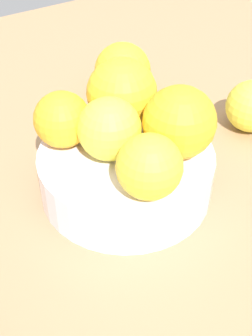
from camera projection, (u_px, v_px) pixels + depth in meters
The scene contains 9 objects.
ground_plane at pixel (126, 195), 53.20cm from camera, with size 110.00×110.00×2.00cm, color #997551.
fruit_bowl at pixel (126, 172), 50.89cm from camera, with size 19.20×19.20×5.35cm.
orange_in_bowl_0 at pixel (109, 129), 46.71cm from camera, with size 6.68×6.68×6.68cm, color yellow.
orange_in_bowl_1 at pixel (122, 93), 50.79cm from camera, with size 7.94×7.94×7.94cm, color yellow.
orange_in_bowl_2 at pixel (179, 122), 46.72cm from camera, with size 7.68×7.68×7.68cm, color #F9A823.
orange_in_bowl_3 at pixel (62, 120), 48.46cm from camera, with size 6.14×6.14×6.14cm, color #F9A823.
orange_in_bowl_4 at pixel (149, 167), 42.42cm from camera, with size 6.39×6.39×6.39cm, color yellow.
orange_loose_0 at pixel (123, 71), 65.40cm from camera, with size 8.08×8.08×8.08cm, color yellow.
orange_loose_1 at pixel (252, 106), 59.54cm from camera, with size 6.82×6.82×6.82cm, color yellow.
Camera 1 is at (20.57, 32.31, 36.06)cm, focal length 48.95 mm.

